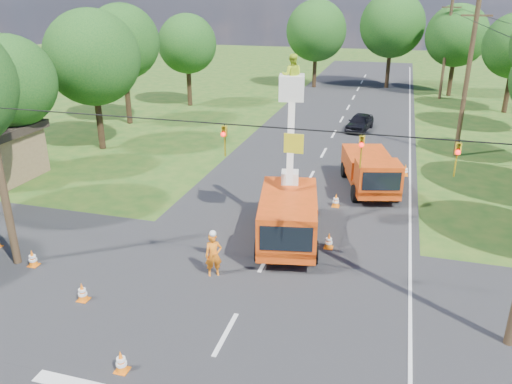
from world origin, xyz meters
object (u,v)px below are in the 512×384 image
(bucket_truck, at_px, (288,206))
(traffic_cone_4, at_px, (82,292))
(tree_left_f, at_px, (187,44))
(traffic_cone_3, at_px, (336,200))
(traffic_cone_7, at_px, (405,170))
(pole_right_mid, at_px, (467,78))
(pole_right_far, at_px, (446,47))
(tree_left_e, at_px, (122,42))
(tree_far_c, at_px, (457,36))
(traffic_cone_5, at_px, (33,258))
(traffic_cone_0, at_px, (121,362))
(distant_car, at_px, (360,122))
(tree_left_d, at_px, (92,58))
(tree_far_b, at_px, (392,25))
(tree_far_a, at_px, (316,31))
(traffic_cone_2, at_px, (329,241))
(ground_worker, at_px, (214,255))
(second_truck, at_px, (370,170))
(tree_left_c, at_px, (9,82))

(bucket_truck, distance_m, traffic_cone_4, 8.81)
(tree_left_f, bearing_deg, traffic_cone_3, -51.17)
(traffic_cone_3, xyz_separation_m, traffic_cone_7, (3.31, 5.73, 0.00))
(pole_right_mid, height_order, pole_right_far, same)
(tree_left_e, height_order, tree_far_c, tree_left_e)
(traffic_cone_5, distance_m, tree_left_f, 31.12)
(traffic_cone_0, bearing_deg, traffic_cone_4, 138.43)
(bucket_truck, height_order, tree_left_f, tree_left_f)
(distant_car, bearing_deg, bucket_truck, -83.77)
(traffic_cone_5, height_order, tree_left_d, tree_left_d)
(tree_far_b, bearing_deg, tree_left_e, -130.72)
(distant_car, bearing_deg, tree_far_b, 96.40)
(traffic_cone_4, distance_m, tree_far_a, 44.97)
(traffic_cone_2, relative_size, tree_left_e, 0.08)
(pole_right_far, height_order, tree_far_c, pole_right_far)
(ground_worker, xyz_separation_m, tree_far_a, (-3.39, 41.73, 5.31))
(second_truck, xyz_separation_m, traffic_cone_2, (-1.13, -7.32, -0.79))
(pole_right_mid, bearing_deg, distant_car, 144.46)
(second_truck, xyz_separation_m, traffic_cone_4, (-8.83, -13.55, -0.79))
(traffic_cone_2, bearing_deg, traffic_cone_5, -156.89)
(bucket_truck, xyz_separation_m, second_truck, (2.95, 7.13, -0.50))
(second_truck, height_order, ground_worker, second_truck)
(bucket_truck, relative_size, distant_car, 2.04)
(tree_far_a, bearing_deg, pole_right_far, -12.53)
(ground_worker, relative_size, distant_car, 0.46)
(ground_worker, distance_m, tree_left_e, 26.31)
(tree_left_f, bearing_deg, tree_left_d, -90.76)
(traffic_cone_0, xyz_separation_m, traffic_cone_3, (4.28, 13.51, 0.00))
(second_truck, xyz_separation_m, tree_left_d, (-18.41, 3.04, 4.97))
(second_truck, distance_m, traffic_cone_4, 16.19)
(ground_worker, relative_size, tree_left_d, 0.19)
(traffic_cone_5, relative_size, tree_left_c, 0.09)
(distant_car, xyz_separation_m, tree_far_a, (-6.75, 18.18, 5.53))
(tree_left_e, bearing_deg, traffic_cone_4, -64.25)
(second_truck, height_order, traffic_cone_2, second_truck)
(traffic_cone_7, height_order, tree_far_c, tree_far_c)
(bucket_truck, height_order, ground_worker, bucket_truck)
(tree_left_c, xyz_separation_m, tree_left_f, (1.70, 21.00, 0.25))
(bucket_truck, bearing_deg, ground_worker, -131.00)
(traffic_cone_0, distance_m, tree_left_d, 23.86)
(tree_left_d, height_order, tree_far_b, tree_far_b)
(traffic_cone_2, bearing_deg, traffic_cone_0, -116.95)
(traffic_cone_7, xyz_separation_m, tree_left_c, (-21.79, -5.89, 5.08))
(bucket_truck, distance_m, tree_far_c, 38.50)
(traffic_cone_4, xyz_separation_m, tree_far_b, (8.43, 46.58, 6.45))
(traffic_cone_4, distance_m, tree_left_c, 16.14)
(ground_worker, distance_m, traffic_cone_3, 8.68)
(tree_left_f, bearing_deg, tree_far_a, 52.99)
(pole_right_far, relative_size, tree_left_e, 1.06)
(traffic_cone_4, height_order, tree_left_c, tree_left_c)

